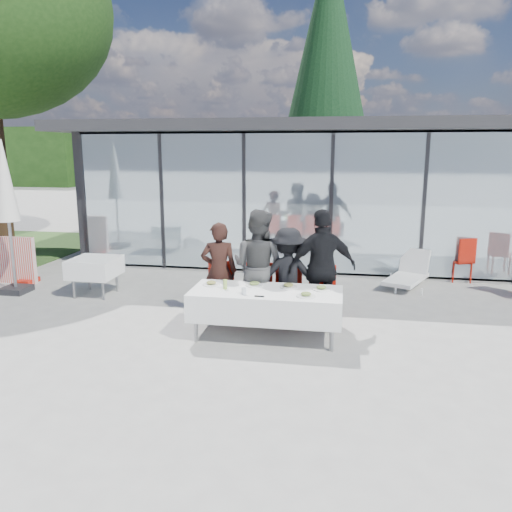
{
  "coord_description": "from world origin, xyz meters",
  "views": [
    {
      "loc": [
        1.29,
        -7.0,
        2.82
      ],
      "look_at": [
        -0.15,
        1.2,
        1.03
      ],
      "focal_mm": 35.0,
      "sensor_mm": 36.0,
      "label": 1
    }
  ],
  "objects": [
    {
      "name": "ground",
      "position": [
        0.0,
        0.0,
        0.0
      ],
      "size": [
        90.0,
        90.0,
        0.0
      ],
      "primitive_type": "plane",
      "color": "#9E9C96",
      "rests_on": "ground"
    },
    {
      "name": "pavilion",
      "position": [
        2.0,
        8.16,
        2.15
      ],
      "size": [
        14.8,
        8.8,
        3.44
      ],
      "color": "gray",
      "rests_on": "ground"
    },
    {
      "name": "treeline",
      "position": [
        -2.0,
        28.0,
        2.2
      ],
      "size": [
        62.5,
        2.0,
        4.4
      ],
      "color": "black",
      "rests_on": "ground"
    },
    {
      "name": "dining_table",
      "position": [
        0.2,
        0.1,
        0.54
      ],
      "size": [
        2.26,
        0.96,
        0.75
      ],
      "color": "white",
      "rests_on": "ground"
    },
    {
      "name": "diner_a",
      "position": [
        -0.71,
        0.82,
        0.83
      ],
      "size": [
        0.73,
        0.73,
        1.65
      ],
      "primitive_type": "imported",
      "rotation": [
        0.0,
        0.0,
        3.37
      ],
      "color": "#321B16",
      "rests_on": "ground"
    },
    {
      "name": "diner_chair_a",
      "position": [
        -0.71,
        0.85,
        0.54
      ],
      "size": [
        0.44,
        0.44,
        0.97
      ],
      "color": "#B0180B",
      "rests_on": "ground"
    },
    {
      "name": "diner_b",
      "position": [
        -0.05,
        0.82,
        0.94
      ],
      "size": [
        1.16,
        1.16,
        1.88
      ],
      "primitive_type": "imported",
      "rotation": [
        0.0,
        0.0,
        2.81
      ],
      "color": "#4B4B4B",
      "rests_on": "ground"
    },
    {
      "name": "diner_chair_b",
      "position": [
        -0.05,
        0.85,
        0.54
      ],
      "size": [
        0.44,
        0.44,
        0.97
      ],
      "color": "#B0180B",
      "rests_on": "ground"
    },
    {
      "name": "diner_c",
      "position": [
        0.44,
        0.82,
        0.8
      ],
      "size": [
        1.17,
        1.17,
        1.59
      ],
      "primitive_type": "imported",
      "rotation": [
        0.0,
        0.0,
        3.29
      ],
      "color": "black",
      "rests_on": "ground"
    },
    {
      "name": "diner_chair_c",
      "position": [
        0.44,
        0.85,
        0.54
      ],
      "size": [
        0.44,
        0.44,
        0.97
      ],
      "color": "#B0180B",
      "rests_on": "ground"
    },
    {
      "name": "diner_d",
      "position": [
        1.0,
        0.82,
        0.95
      ],
      "size": [
        1.42,
        1.42,
        1.9
      ],
      "primitive_type": "imported",
      "rotation": [
        0.0,
        0.0,
        3.49
      ],
      "color": "black",
      "rests_on": "ground"
    },
    {
      "name": "diner_chair_d",
      "position": [
        1.0,
        0.85,
        0.54
      ],
      "size": [
        0.44,
        0.44,
        0.97
      ],
      "color": "#B0180B",
      "rests_on": "ground"
    },
    {
      "name": "plate_a",
      "position": [
        -0.69,
        0.25,
        0.77
      ],
      "size": [
        0.27,
        0.27,
        0.07
      ],
      "color": "white",
      "rests_on": "dining_table"
    },
    {
      "name": "plate_b",
      "position": [
        -0.02,
        0.32,
        0.77
      ],
      "size": [
        0.27,
        0.27,
        0.07
      ],
      "color": "white",
      "rests_on": "dining_table"
    },
    {
      "name": "plate_c",
      "position": [
        0.51,
        0.32,
        0.77
      ],
      "size": [
        0.27,
        0.27,
        0.07
      ],
      "color": "white",
      "rests_on": "dining_table"
    },
    {
      "name": "plate_d",
      "position": [
        1.01,
        0.28,
        0.77
      ],
      "size": [
        0.27,
        0.27,
        0.07
      ],
      "color": "white",
      "rests_on": "dining_table"
    },
    {
      "name": "plate_extra",
      "position": [
        0.81,
        -0.12,
        0.77
      ],
      "size": [
        0.27,
        0.27,
        0.07
      ],
      "color": "white",
      "rests_on": "dining_table"
    },
    {
      "name": "juice_bottle",
      "position": [
        -0.42,
        0.06,
        0.82
      ],
      "size": [
        0.06,
        0.06,
        0.15
      ],
      "primitive_type": "cylinder",
      "color": "#A0C753",
      "rests_on": "dining_table"
    },
    {
      "name": "drinking_glasses",
      "position": [
        -0.09,
        -0.17,
        0.8
      ],
      "size": [
        0.07,
        0.07,
        0.1
      ],
      "color": "silver",
      "rests_on": "dining_table"
    },
    {
      "name": "folded_eyeglasses",
      "position": [
        0.15,
        -0.25,
        0.76
      ],
      "size": [
        0.14,
        0.03,
        0.01
      ],
      "primitive_type": "cube",
      "color": "black",
      "rests_on": "dining_table"
    },
    {
      "name": "spare_table_left",
      "position": [
        -3.45,
        1.78,
        0.55
      ],
      "size": [
        0.86,
        0.86,
        0.74
      ],
      "color": "white",
      "rests_on": "ground"
    },
    {
      "name": "spare_chair_b",
      "position": [
        3.88,
        4.04,
        0.54
      ],
      "size": [
        0.58,
        0.58,
        0.97
      ],
      "color": "#B0180B",
      "rests_on": "ground"
    },
    {
      "name": "market_umbrella",
      "position": [
        -5.11,
        1.64,
        2.01
      ],
      "size": [
        0.5,
        0.5,
        3.0
      ],
      "color": "black",
      "rests_on": "ground"
    },
    {
      "name": "lounger",
      "position": [
        2.69,
        3.55,
        0.26
      ],
      "size": [
        1.09,
        1.46,
        0.72
      ],
      "color": "white",
      "rests_on": "ground"
    },
    {
      "name": "conifer_tree",
      "position": [
        0.5,
        13.0,
        5.99
      ],
      "size": [
        4.0,
        4.0,
        10.5
      ],
      "color": "#382316",
      "rests_on": "ground"
    },
    {
      "name": "grass_patch",
      "position": [
        -8.5,
        6.0,
        0.01
      ],
      "size": [
        5.0,
        5.0,
        0.02
      ],
      "primitive_type": "cube",
      "color": "#385926",
      "rests_on": "ground"
    }
  ]
}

